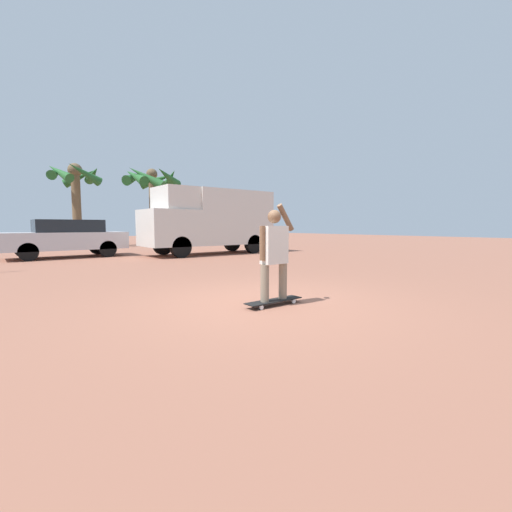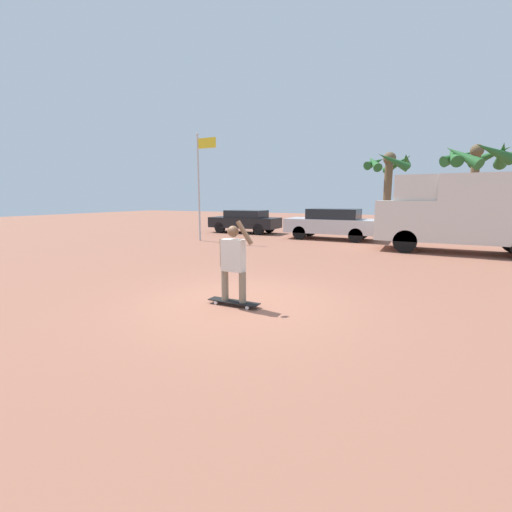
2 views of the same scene
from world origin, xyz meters
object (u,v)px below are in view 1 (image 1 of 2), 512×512
object	(u,v)px
palm_tree_near_van	(152,181)
palm_tree_center_background	(75,182)
camper_van	(211,219)
parked_car_silver	(67,237)
skateboard	(274,301)
person_skateboarder	(274,249)

from	to	relation	value
palm_tree_near_van	palm_tree_center_background	xyz separation A→B (m)	(-4.92, -0.21, -0.43)
camper_van	palm_tree_near_van	world-z (taller)	palm_tree_near_van
camper_van	parked_car_silver	xyz separation A→B (m)	(-5.69, 2.18, -0.80)
parked_car_silver	palm_tree_center_background	world-z (taller)	palm_tree_center_background
camper_van	skateboard	bearing A→B (deg)	-115.51
person_skateboarder	palm_tree_near_van	xyz separation A→B (m)	(5.70, 19.47, 3.49)
skateboard	camper_van	world-z (taller)	camper_van
camper_van	person_skateboarder	bearing A→B (deg)	-115.51
camper_van	parked_car_silver	world-z (taller)	camper_van
skateboard	palm_tree_center_background	size ratio (longest dim) A/B	0.21
camper_van	parked_car_silver	distance (m)	6.14
palm_tree_center_background	parked_car_silver	bearing A→B (deg)	-103.94
person_skateboarder	camper_van	distance (m)	10.76
skateboard	palm_tree_center_background	xyz separation A→B (m)	(0.77, 19.26, 3.91)
skateboard	palm_tree_center_background	distance (m)	19.67
parked_car_silver	camper_van	bearing A→B (deg)	-21.01
person_skateboarder	palm_tree_near_van	bearing A→B (deg)	73.69
skateboard	camper_van	xyz separation A→B (m)	(4.62, 9.69, 1.56)
person_skateboarder	parked_car_silver	world-z (taller)	person_skateboarder
camper_van	palm_tree_near_van	bearing A→B (deg)	83.73
skateboard	palm_tree_center_background	bearing A→B (deg)	87.71
parked_car_silver	palm_tree_center_background	bearing A→B (deg)	76.06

